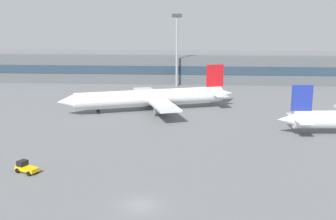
{
  "coord_description": "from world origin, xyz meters",
  "views": [
    {
      "loc": [
        6.56,
        -46.55,
        22.63
      ],
      "look_at": [
        0.75,
        40.0,
        3.0
      ],
      "focal_mm": 44.24,
      "sensor_mm": 36.0,
      "label": 1
    }
  ],
  "objects": [
    {
      "name": "airplane_mid",
      "position": [
        -4.63,
        52.06,
        3.31
      ],
      "size": [
        42.47,
        30.36,
        10.86
      ],
      "color": "silver",
      "rests_on": "ground_plane"
    },
    {
      "name": "floodlight_tower_west",
      "position": [
        0.3,
        89.4,
        13.75
      ],
      "size": [
        3.2,
        0.8,
        23.54
      ],
      "color": "gray",
      "rests_on": "ground_plane"
    },
    {
      "name": "ground_plane",
      "position": [
        0.0,
        40.0,
        0.0
      ],
      "size": [
        400.0,
        400.0,
        0.0
      ],
      "primitive_type": "plane",
      "color": "slate"
    },
    {
      "name": "terminal_building",
      "position": [
        0.0,
        98.13,
        4.5
      ],
      "size": [
        154.27,
        12.13,
        9.0
      ],
      "color": "#4C5156",
      "rests_on": "ground_plane"
    },
    {
      "name": "baggage_tug_yellow",
      "position": [
        -18.38,
        9.81,
        0.8
      ],
      "size": [
        3.89,
        2.99,
        1.75
      ],
      "color": "#F2B20C",
      "rests_on": "ground_plane"
    }
  ]
}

